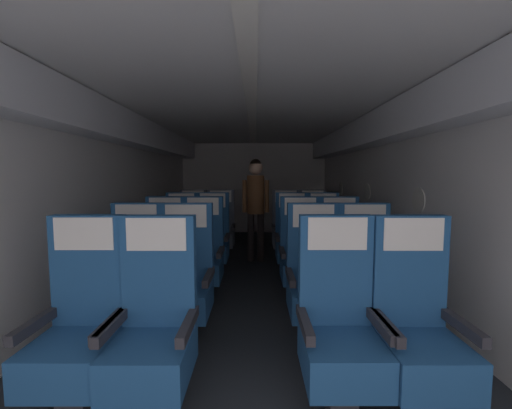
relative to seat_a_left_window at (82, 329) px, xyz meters
name	(u,v)px	position (x,y,z in m)	size (l,w,h in m)	color
ground	(253,285)	(1.00, 2.25, -0.49)	(3.72, 8.17, 0.02)	#23282D
fuselage_shell	(254,160)	(1.00, 2.53, 1.12)	(3.60, 7.82, 2.22)	silver
seat_a_left_window	(82,329)	(0.00, 0.00, 0.00)	(0.48, 0.50, 1.15)	#38383D
seat_a_left_aisle	(155,331)	(0.45, -0.02, 0.00)	(0.48, 0.50, 1.15)	#38383D
seat_a_right_aisle	(419,331)	(2.00, -0.02, 0.00)	(0.48, 0.50, 1.15)	#38383D
seat_a_right_window	(341,329)	(1.55, 0.00, 0.00)	(0.48, 0.50, 1.15)	#38383D
seat_b_left_window	(136,281)	(0.00, 0.89, 0.00)	(0.48, 0.50, 1.15)	#38383D
seat_b_left_aisle	(186,282)	(0.44, 0.88, 0.00)	(0.48, 0.50, 1.15)	#38383D
seat_b_right_aisle	(368,282)	(2.01, 0.88, 0.00)	(0.48, 0.50, 1.15)	#38383D
seat_b_right_window	(316,281)	(1.56, 0.89, 0.00)	(0.48, 0.50, 1.15)	#38383D
seat_c_left_window	(165,256)	(0.00, 1.79, 0.00)	(0.48, 0.50, 1.15)	#38383D
seat_c_left_aisle	(204,256)	(0.44, 1.79, 0.00)	(0.48, 0.50, 1.15)	#38383D
seat_c_right_aisle	(342,256)	(2.01, 1.77, 0.00)	(0.48, 0.50, 1.15)	#38383D
seat_c_right_window	(302,256)	(1.56, 1.78, 0.00)	(0.48, 0.50, 1.15)	#38383D
seat_d_left_window	(182,241)	(0.00, 2.66, 0.00)	(0.48, 0.50, 1.15)	#38383D
seat_d_left_aisle	(214,241)	(0.44, 2.68, 0.00)	(0.48, 0.50, 1.15)	#38383D
seat_d_right_aisle	(325,241)	(2.01, 2.66, 0.00)	(0.48, 0.50, 1.15)	#38383D
seat_d_right_window	(293,241)	(1.56, 2.68, 0.00)	(0.48, 0.50, 1.15)	#38383D
seat_e_left_window	(194,230)	(-0.01, 3.56, 0.00)	(0.48, 0.50, 1.15)	#38383D
seat_e_left_aisle	(222,230)	(0.45, 3.57, 0.00)	(0.48, 0.50, 1.15)	#38383D
seat_e_right_aisle	(315,230)	(2.01, 3.56, 0.00)	(0.48, 0.50, 1.15)	#38383D
seat_e_right_window	(287,230)	(1.55, 3.55, 0.00)	(0.48, 0.50, 1.15)	#38383D
flight_attendant	(257,198)	(1.05, 3.40, 0.55)	(0.43, 0.28, 1.66)	black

